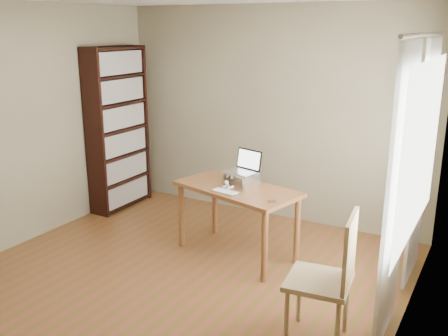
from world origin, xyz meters
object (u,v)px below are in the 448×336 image
(desk, at_px, (237,197))
(laptop, at_px, (244,166))
(cat, at_px, (240,178))
(keyboard, at_px, (225,192))
(chair, at_px, (330,275))
(bookshelf, at_px, (118,129))

(desk, distance_m, laptop, 0.33)
(cat, bearing_deg, keyboard, -76.55)
(chair, bearing_deg, cat, 133.26)
(bookshelf, height_order, keyboard, bookshelf)
(cat, bearing_deg, desk, -64.48)
(chair, bearing_deg, bookshelf, 148.11)
(bookshelf, bearing_deg, chair, -24.95)
(laptop, distance_m, keyboard, 0.40)
(desk, height_order, cat, cat)
(laptop, bearing_deg, desk, -76.27)
(chair, bearing_deg, laptop, 132.04)
(desk, xyz_separation_m, laptop, (0.00, 0.14, 0.30))
(laptop, relative_size, cat, 0.75)
(desk, distance_m, chair, 1.68)
(desk, relative_size, chair, 1.33)
(bookshelf, distance_m, chair, 3.77)
(desk, bearing_deg, keyboard, -80.04)
(desk, xyz_separation_m, keyboard, (-0.01, -0.22, 0.12))
(bookshelf, height_order, desk, bookshelf)
(desk, relative_size, cat, 2.92)
(cat, relative_size, chair, 0.45)
(desk, xyz_separation_m, chair, (1.33, -1.02, -0.07))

